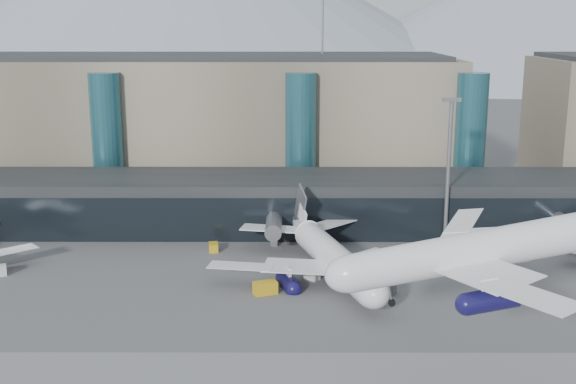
# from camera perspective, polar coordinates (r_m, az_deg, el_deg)

# --- Properties ---
(ground) EXTENTS (900.00, 900.00, 0.00)m
(ground) POSITION_cam_1_polar(r_m,az_deg,el_deg) (82.75, -1.83, -14.10)
(ground) COLOR #515154
(ground) RESTS_ON ground
(concourse) EXTENTS (170.00, 27.00, 10.00)m
(concourse) POSITION_cam_1_polar(r_m,az_deg,el_deg) (135.27, -1.03, -0.85)
(concourse) COLOR black
(concourse) RESTS_ON ground
(terminal_main) EXTENTS (130.00, 30.00, 31.00)m
(terminal_main) POSITION_cam_1_polar(r_m,az_deg,el_deg) (167.27, -9.45, 5.37)
(terminal_main) COLOR gray
(terminal_main) RESTS_ON ground
(teal_towers) EXTENTS (116.40, 19.40, 46.00)m
(teal_towers) POSITION_cam_1_polar(r_m,az_deg,el_deg) (150.41, -6.65, 4.03)
(teal_towers) COLOR #245966
(teal_towers) RESTS_ON ground
(mountain_ridge) EXTENTS (910.00, 400.00, 110.00)m
(mountain_ridge) POSITION_cam_1_polar(r_m,az_deg,el_deg) (453.65, 1.87, 14.30)
(mountain_ridge) COLOR gray
(mountain_ridge) RESTS_ON ground
(lightmast_mid) EXTENTS (3.00, 1.20, 25.60)m
(lightmast_mid) POSITION_cam_1_polar(r_m,az_deg,el_deg) (126.65, 12.58, 2.23)
(lightmast_mid) COLOR slate
(lightmast_mid) RESTS_ON ground
(hero_jet) EXTENTS (30.96, 32.03, 10.31)m
(hero_jet) POSITION_cam_1_polar(r_m,az_deg,el_deg) (69.79, 16.40, -3.56)
(hero_jet) COLOR silver
(hero_jet) RESTS_ON ground
(jet_parked_mid) EXTENTS (37.80, 39.57, 12.70)m
(jet_parked_mid) POSITION_cam_1_polar(r_m,az_deg,el_deg) (111.19, 3.11, -4.12)
(jet_parked_mid) COLOR silver
(jet_parked_mid) RESTS_ON ground
(veh_b) EXTENTS (1.83, 2.63, 1.41)m
(veh_b) POSITION_cam_1_polar(r_m,az_deg,el_deg) (123.58, -5.91, -4.36)
(veh_b) COLOR gold
(veh_b) RESTS_ON ground
(veh_c) EXTENTS (3.70, 2.98, 1.82)m
(veh_c) POSITION_cam_1_polar(r_m,az_deg,el_deg) (105.45, 7.59, -7.45)
(veh_c) COLOR #48484C
(veh_c) RESTS_ON ground
(veh_d) EXTENTS (3.04, 2.56, 1.53)m
(veh_d) POSITION_cam_1_polar(r_m,az_deg,el_deg) (124.14, 18.06, -4.86)
(veh_d) COLOR silver
(veh_d) RESTS_ON ground
(veh_g) EXTENTS (2.76, 2.71, 1.43)m
(veh_g) POSITION_cam_1_polar(r_m,az_deg,el_deg) (110.13, 1.86, -6.53)
(veh_g) COLOR silver
(veh_g) RESTS_ON ground
(veh_h) EXTENTS (3.74, 2.83, 1.84)m
(veh_h) POSITION_cam_1_polar(r_m,az_deg,el_deg) (104.27, -1.81, -7.57)
(veh_h) COLOR gold
(veh_h) RESTS_ON ground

